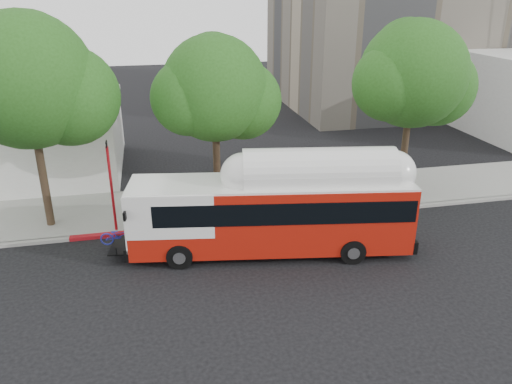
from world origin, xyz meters
The scene contains 9 objects.
ground centered at (0.00, 0.00, 0.00)m, with size 120.00×120.00×0.00m, color black.
sidewalk centered at (0.00, 6.50, 0.07)m, with size 60.00×5.00×0.15m, color gray.
curb_strip centered at (0.00, 3.90, 0.07)m, with size 60.00×0.30×0.15m, color gray.
red_curb_segment centered at (-3.00, 3.90, 0.08)m, with size 10.00×0.32×0.16m, color #A11118.
street_tree_left centered at (-8.53, 5.56, 6.60)m, with size 6.67×5.80×9.74m.
street_tree_mid centered at (-0.59, 6.06, 5.91)m, with size 5.75×5.00×8.62m.
street_tree_right centered at (9.44, 5.86, 6.26)m, with size 6.21×5.40×9.18m.
transit_bus centered at (0.61, 0.99, 1.71)m, with size 12.58×4.30×3.66m.
signal_pole centered at (-5.98, 4.26, 2.24)m, with size 0.12×0.41×4.37m.
Camera 1 is at (-4.09, -17.24, 10.41)m, focal length 35.00 mm.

